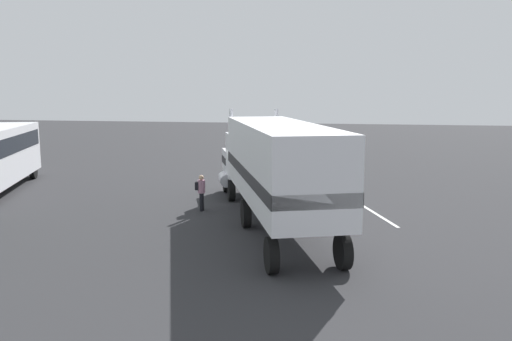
{
  "coord_description": "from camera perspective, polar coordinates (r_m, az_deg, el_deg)",
  "views": [
    {
      "loc": [
        -24.73,
        -4.89,
        5.35
      ],
      "look_at": [
        -1.11,
        -0.52,
        1.6
      ],
      "focal_mm": 35.94,
      "sensor_mm": 36.0,
      "label": 1
    }
  ],
  "objects": [
    {
      "name": "lane_stripe_near",
      "position": [
        26.09,
        7.21,
        -3.02
      ],
      "size": [
        4.16,
        1.75,
        0.01
      ],
      "primitive_type": "cube",
      "rotation": [
        0.0,
        0.0,
        0.37
      ],
      "color": "silver",
      "rests_on": "ground_plane"
    },
    {
      "name": "semi_truck",
      "position": [
        20.21,
        1.87,
        0.83
      ],
      "size": [
        14.14,
        7.23,
        4.5
      ],
      "color": "white",
      "rests_on": "ground_plane"
    },
    {
      "name": "ground_plane",
      "position": [
        25.77,
        -0.7,
        -3.11
      ],
      "size": [
        120.0,
        120.0,
        0.0
      ],
      "primitive_type": "plane",
      "color": "#2D2D30"
    },
    {
      "name": "lane_stripe_mid",
      "position": [
        23.03,
        13.33,
        -4.79
      ],
      "size": [
        4.21,
        1.6,
        0.01
      ],
      "primitive_type": "cube",
      "rotation": [
        0.0,
        0.0,
        0.34
      ],
      "color": "silver",
      "rests_on": "ground_plane"
    },
    {
      "name": "person_bystander",
      "position": [
        23.09,
        -6.14,
        -2.31
      ],
      "size": [
        0.34,
        0.47,
        1.63
      ],
      "color": "black",
      "rests_on": "ground_plane"
    }
  ]
}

